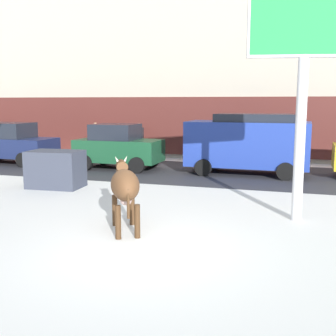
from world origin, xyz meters
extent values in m
plane|color=white|center=(0.00, 0.00, 0.00)|extent=(120.00, 120.00, 0.00)
cube|color=#333338|center=(0.00, 8.97, 0.00)|extent=(60.00, 5.60, 0.01)
cube|color=#BCB29E|center=(0.00, 16.00, 6.50)|extent=(44.00, 6.00, 13.00)
cube|color=#5B2823|center=(0.00, 12.95, 1.60)|extent=(43.12, 0.10, 2.80)
ellipsoid|color=brown|center=(-0.67, 1.03, 1.02)|extent=(1.19, 1.52, 0.64)
cylinder|color=#472D19|center=(-1.07, 1.37, 0.35)|extent=(0.12, 0.12, 0.70)
cylinder|color=#472D19|center=(-0.73, 1.55, 0.35)|extent=(0.12, 0.12, 0.70)
cylinder|color=#472D19|center=(-0.61, 0.51, 0.35)|extent=(0.12, 0.12, 0.70)
cylinder|color=#472D19|center=(-0.27, 0.69, 0.35)|extent=(0.12, 0.12, 0.70)
cylinder|color=brown|center=(-1.02, 1.69, 1.20)|extent=(0.45, 0.54, 0.44)
ellipsoid|color=#472D19|center=(-1.13, 1.89, 1.30)|extent=(0.42, 0.50, 0.28)
cone|color=beige|center=(-1.21, 1.80, 1.46)|extent=(0.13, 0.11, 0.15)
cone|color=beige|center=(-1.01, 1.90, 1.46)|extent=(0.13, 0.11, 0.15)
cylinder|color=#472D19|center=(-0.36, 0.44, 0.77)|extent=(0.06, 0.06, 0.60)
ellipsoid|color=beige|center=(-0.59, 0.88, 0.72)|extent=(0.34, 0.36, 0.20)
cylinder|color=silver|center=(2.84, 3.04, 1.90)|extent=(0.24, 0.24, 3.80)
cube|color=silver|center=(2.84, 3.04, 4.65)|extent=(2.51, 0.70, 1.82)
cube|color=green|center=(2.84, 3.01, 4.65)|extent=(2.38, 0.64, 1.70)
cube|color=#19234C|center=(-9.71, 8.98, 0.74)|extent=(4.22, 1.81, 0.84)
cube|color=#1E232D|center=(-9.71, 8.98, 1.50)|extent=(2.02, 1.57, 0.68)
cylinder|color=black|center=(-8.33, 9.85, 0.32)|extent=(0.64, 0.23, 0.64)
cylinder|color=black|center=(-8.35, 8.09, 0.32)|extent=(0.64, 0.23, 0.64)
cube|color=#194C2D|center=(-4.31, 8.96, 0.77)|extent=(3.52, 1.74, 0.90)
cube|color=#1E232D|center=(-4.46, 8.97, 1.54)|extent=(1.82, 1.52, 0.64)
cylinder|color=black|center=(-3.16, 9.80, 0.32)|extent=(0.64, 0.23, 0.64)
cylinder|color=black|center=(-3.18, 8.10, 0.32)|extent=(0.64, 0.23, 0.64)
cylinder|color=black|center=(-5.44, 9.83, 0.32)|extent=(0.64, 0.23, 0.64)
cylinder|color=black|center=(-5.46, 8.13, 0.32)|extent=(0.64, 0.23, 0.64)
cube|color=#233D9E|center=(0.93, 9.24, 1.17)|extent=(4.62, 1.96, 1.70)
cube|color=#1E232D|center=(1.23, 9.24, 2.17)|extent=(3.02, 1.71, 0.30)
cylinder|color=black|center=(2.44, 10.17, 0.32)|extent=(0.64, 0.23, 0.64)
cylinder|color=black|center=(2.41, 8.27, 0.32)|extent=(0.64, 0.23, 0.64)
cylinder|color=black|center=(-0.55, 10.21, 0.32)|extent=(0.64, 0.23, 0.64)
cylinder|color=black|center=(-0.58, 8.31, 0.32)|extent=(0.64, 0.23, 0.64)
cylinder|color=#282833|center=(-4.69, 12.33, 0.44)|extent=(0.24, 0.24, 0.88)
cube|color=#232328|center=(-4.69, 12.33, 1.20)|extent=(0.36, 0.22, 0.64)
sphere|color=#9E7051|center=(-4.69, 12.33, 1.63)|extent=(0.20, 0.20, 0.20)
cylinder|color=#282833|center=(-7.08, 12.33, 0.44)|extent=(0.24, 0.24, 0.88)
cube|color=maroon|center=(-7.08, 12.33, 1.20)|extent=(0.36, 0.22, 0.64)
sphere|color=#9E7051|center=(-7.08, 12.33, 1.63)|extent=(0.20, 0.20, 0.20)
cube|color=#383D4C|center=(-4.70, 4.76, 0.60)|extent=(1.77, 1.21, 1.20)
camera|label=1|loc=(2.81, -7.11, 2.76)|focal=45.26mm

